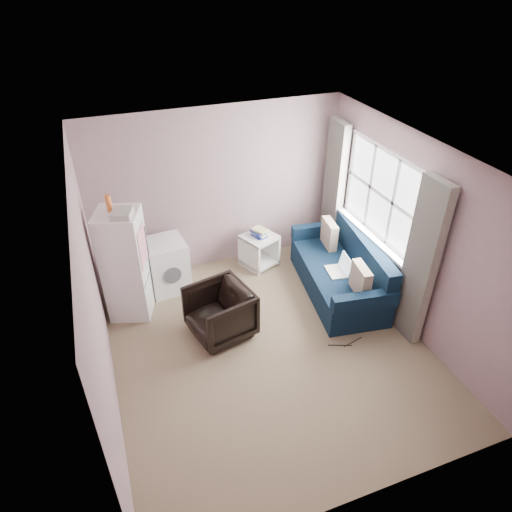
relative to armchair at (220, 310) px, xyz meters
The scene contains 8 objects.
room 1.11m from the armchair, 41.05° to the right, with size 3.84×4.24×2.54m.
armchair is the anchor object (origin of this frame).
fridge 1.39m from the armchair, 139.91° to the left, with size 0.68×0.68×1.76m.
washing_machine 1.29m from the armchair, 110.07° to the left, with size 0.61×0.61×0.79m.
side_table 1.67m from the armchair, 51.76° to the left, with size 0.63×0.63×0.65m.
sofa 1.94m from the armchair, ahead, with size 1.15×2.06×0.87m.
window_dressing 2.41m from the armchair, ahead, with size 0.17×2.62×2.18m.
floor_cables 1.68m from the armchair, 27.95° to the right, with size 0.48×0.12×0.01m.
Camera 1 is at (-1.61, -3.89, 4.19)m, focal length 32.00 mm.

